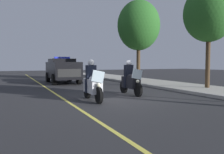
{
  "coord_description": "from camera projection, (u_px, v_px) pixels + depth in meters",
  "views": [
    {
      "loc": [
        9.31,
        -4.53,
        1.57
      ],
      "look_at": [
        -0.7,
        0.0,
        0.9
      ],
      "focal_mm": 36.93,
      "sensor_mm": 36.0,
      "label": 1
    }
  ],
  "objects": [
    {
      "name": "curb_strip",
      "position": [
        186.0,
        92.0,
        12.05
      ],
      "size": [
        48.0,
        0.24,
        0.15
      ],
      "primitive_type": "cube",
      "color": "#9E9B93",
      "rests_on": "ground"
    },
    {
      "name": "lane_stripe_center",
      "position": [
        67.0,
        101.0,
        9.45
      ],
      "size": [
        48.0,
        0.12,
        0.01
      ],
      "primitive_type": "cube",
      "color": "#E0D14C",
      "rests_on": "ground"
    },
    {
      "name": "tree_mid_block",
      "position": [
        209.0,
        14.0,
        13.52
      ],
      "size": [
        2.95,
        2.95,
        6.07
      ],
      "color": "#42301E",
      "rests_on": "sidewalk_strip"
    },
    {
      "name": "police_motorcycle_lead_left",
      "position": [
        93.0,
        84.0,
        9.54
      ],
      "size": [
        2.14,
        0.57,
        1.72
      ],
      "color": "black",
      "rests_on": "ground"
    },
    {
      "name": "tree_far_back",
      "position": [
        139.0,
        26.0,
        19.03
      ],
      "size": [
        3.51,
        3.51,
        6.64
      ],
      "color": "#42301E",
      "rests_on": "sidewalk_strip"
    },
    {
      "name": "police_motorcycle_lead_right",
      "position": [
        130.0,
        81.0,
        11.35
      ],
      "size": [
        2.14,
        0.57,
        1.72
      ],
      "color": "black",
      "rests_on": "ground"
    },
    {
      "name": "ground_plane",
      "position": [
        118.0,
        98.0,
        10.42
      ],
      "size": [
        80.0,
        80.0,
        0.0
      ],
      "primitive_type": "plane",
      "color": "#28282B"
    },
    {
      "name": "police_suv",
      "position": [
        62.0,
        69.0,
        17.96
      ],
      "size": [
        4.94,
        2.14,
        2.05
      ],
      "color": "black",
      "rests_on": "ground"
    },
    {
      "name": "sidewalk_strip",
      "position": [
        213.0,
        90.0,
        12.83
      ],
      "size": [
        48.0,
        3.6,
        0.1
      ],
      "primitive_type": "cube",
      "color": "#A8A399",
      "rests_on": "ground"
    }
  ]
}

